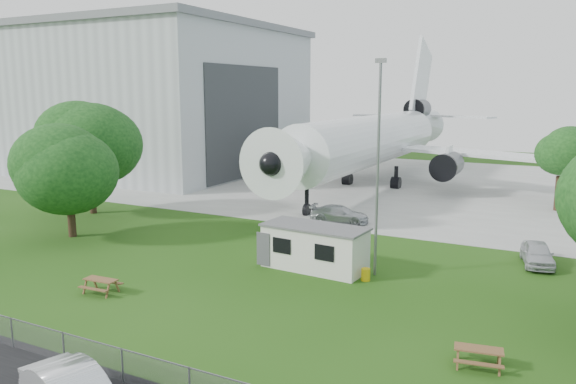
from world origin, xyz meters
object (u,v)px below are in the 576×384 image
at_px(airliner, 375,138).
at_px(picnic_east, 478,367).
at_px(hangar, 127,98).
at_px(site_cabin, 315,247).
at_px(picnic_west, 101,293).

height_order(airliner, picnic_east, airliner).
bearing_deg(hangar, picnic_east, -35.82).
height_order(site_cabin, picnic_east, site_cabin).
bearing_deg(hangar, site_cabin, -35.45).
distance_m(site_cabin, picnic_west, 12.11).
xyz_separation_m(site_cabin, picnic_west, (-8.22, -8.79, -1.31)).
relative_size(picnic_west, picnic_east, 1.00).
distance_m(airliner, picnic_east, 42.29).
bearing_deg(hangar, airliner, -0.22).
xyz_separation_m(airliner, site_cabin, (6.68, -30.23, -3.96)).
bearing_deg(picnic_west, site_cabin, 43.15).
height_order(site_cabin, picnic_west, site_cabin).
bearing_deg(airliner, hangar, 179.78).
relative_size(site_cabin, picnic_west, 3.80).
distance_m(picnic_west, picnic_east, 18.80).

